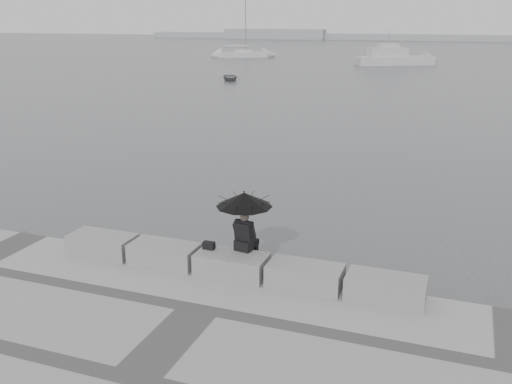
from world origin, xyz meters
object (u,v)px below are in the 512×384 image
at_px(sailboat_left, 243,54).
at_px(dinghy, 230,77).
at_px(seated_person, 244,207).
at_px(motor_cruiser, 395,58).

height_order(sailboat_left, dinghy, sailboat_left).
bearing_deg(dinghy, seated_person, -94.56).
bearing_deg(sailboat_left, dinghy, -97.40).
distance_m(motor_cruiser, dinghy, 28.38).
distance_m(sailboat_left, motor_cruiser, 25.33).
distance_m(seated_person, dinghy, 46.02).
xyz_separation_m(seated_person, sailboat_left, (-29.44, 74.53, -1.50)).
xyz_separation_m(sailboat_left, dinghy, (11.34, -32.26, -0.25)).
height_order(motor_cruiser, dinghy, motor_cruiser).
distance_m(seated_person, sailboat_left, 80.15).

